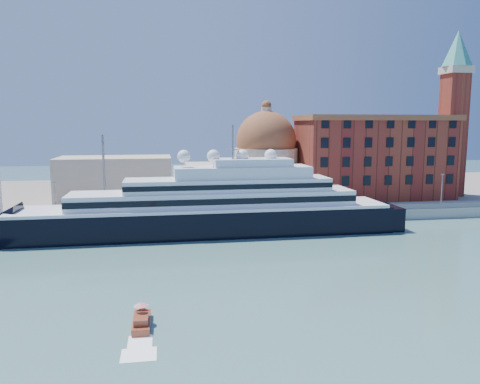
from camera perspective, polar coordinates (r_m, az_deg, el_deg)
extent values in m
plane|color=#3D6967|center=(76.19, -3.44, -9.09)|extent=(400.00, 400.00, 0.00)
cube|color=gray|center=(108.74, -5.41, -3.17)|extent=(180.00, 10.00, 2.50)
cube|color=slate|center=(149.11, -6.59, -0.19)|extent=(260.00, 72.00, 2.00)
cube|color=slate|center=(103.98, -5.23, -2.65)|extent=(180.00, 0.10, 1.20)
cube|color=black|center=(97.88, -4.37, -3.86)|extent=(78.37, 12.06, 6.53)
cube|color=black|center=(108.66, 16.70, -3.08)|extent=(6.03, 11.05, 6.03)
cube|color=white|center=(97.21, -4.39, -1.83)|extent=(76.36, 12.26, 0.60)
cube|color=white|center=(97.11, -3.22, -0.75)|extent=(58.27, 10.05, 3.01)
cube|color=black|center=(92.19, -2.87, -1.23)|extent=(58.27, 0.15, 1.21)
cube|color=white|center=(97.10, -1.47, 0.94)|extent=(42.20, 9.04, 2.61)
cube|color=white|center=(97.28, 0.28, 2.44)|extent=(28.13, 8.04, 2.41)
cube|color=white|center=(97.47, 1.45, 3.64)|extent=(16.08, 7.03, 1.61)
cylinder|color=slate|center=(96.53, -0.90, 6.10)|extent=(0.30, 0.30, 7.03)
sphere|color=white|center=(95.66, -6.87, 4.34)|extent=(2.61, 2.61, 2.61)
sphere|color=white|center=(96.14, -3.27, 4.40)|extent=(2.61, 2.61, 2.61)
sphere|color=white|center=(97.00, 0.29, 4.45)|extent=(2.61, 2.61, 2.61)
sphere|color=white|center=(98.22, 3.76, 4.48)|extent=(2.61, 2.61, 2.61)
cube|color=brown|center=(56.11, -11.90, -15.39)|extent=(1.98, 5.85, 0.97)
cube|color=brown|center=(54.89, -11.97, -15.00)|extent=(1.57, 2.44, 0.78)
cylinder|color=slate|center=(56.09, -11.91, -14.05)|extent=(0.06, 0.06, 1.56)
cone|color=red|center=(55.76, -11.94, -13.22)|extent=(1.75, 1.75, 0.39)
cube|color=maroon|center=(138.28, 15.99, 3.90)|extent=(42.00, 18.00, 22.00)
cube|color=brown|center=(137.95, 16.18, 8.66)|extent=(43.00, 19.00, 1.50)
cube|color=maroon|center=(149.94, 24.44, 6.28)|extent=(6.00, 6.00, 35.00)
cube|color=beige|center=(150.69, 24.87, 13.32)|extent=(7.00, 7.00, 2.00)
cone|color=teal|center=(151.42, 25.01, 15.58)|extent=(8.40, 8.40, 10.00)
cylinder|color=beige|center=(134.38, 3.17, 2.37)|extent=(18.00, 18.00, 14.00)
sphere|color=brown|center=(133.76, 3.20, 6.21)|extent=(17.00, 17.00, 17.00)
cylinder|color=beige|center=(133.73, 3.23, 9.64)|extent=(3.00, 3.00, 3.00)
cube|color=beige|center=(130.24, -2.66, 1.31)|extent=(18.00, 14.00, 10.00)
cube|color=beige|center=(131.72, -14.96, 1.55)|extent=(30.00, 16.00, 12.00)
cylinder|color=slate|center=(106.93, -21.57, -1.05)|extent=(0.24, 0.24, 8.00)
cube|color=slate|center=(106.39, -21.68, 1.13)|extent=(0.80, 0.30, 0.25)
cylinder|color=slate|center=(104.87, -5.32, -0.68)|extent=(0.24, 0.24, 8.00)
cube|color=slate|center=(104.32, -5.35, 1.55)|extent=(0.80, 0.30, 0.25)
cylinder|color=slate|center=(111.19, 10.28, -0.27)|extent=(0.24, 0.24, 8.00)
cube|color=slate|center=(110.67, 10.34, 1.83)|extent=(0.80, 0.30, 0.25)
cylinder|color=slate|center=(124.61, 23.36, 0.09)|extent=(0.24, 0.24, 8.00)
cube|color=slate|center=(124.14, 23.47, 1.97)|extent=(0.80, 0.30, 0.25)
cylinder|color=slate|center=(106.63, -16.23, 1.89)|extent=(0.50, 0.50, 18.00)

